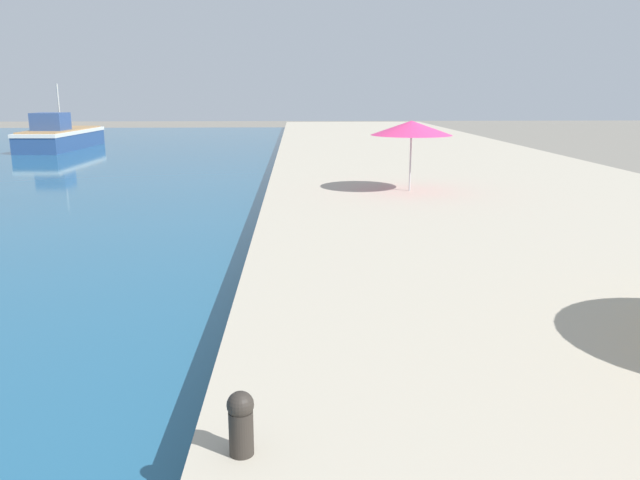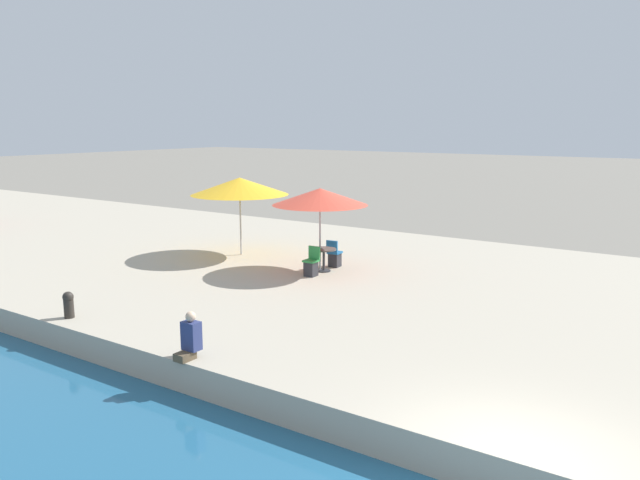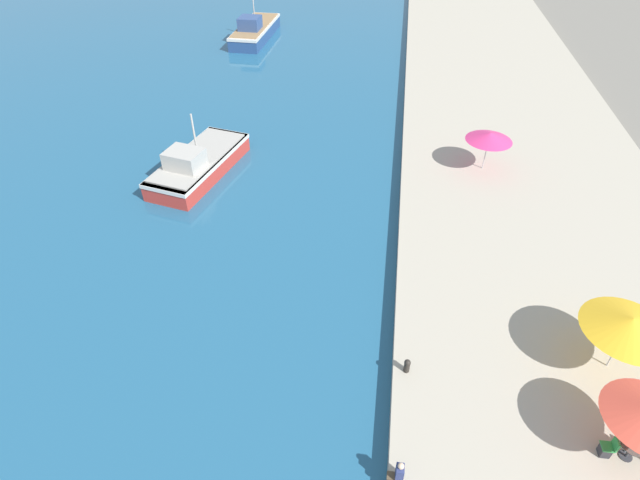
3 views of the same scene
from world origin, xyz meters
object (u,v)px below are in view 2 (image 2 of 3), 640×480
at_px(cafe_umbrella_white, 240,186).
at_px(person_at_quay, 190,338).
at_px(cafe_umbrella_pink, 320,197).
at_px(mooring_bollard, 69,304).
at_px(cafe_table, 324,255).
at_px(cafe_chair_right, 334,257).
at_px(cafe_chair_left, 311,266).

relative_size(cafe_umbrella_white, person_at_quay, 3.62).
xyz_separation_m(cafe_umbrella_pink, person_at_quay, (-7.77, -2.09, -1.97)).
bearing_deg(mooring_bollard, cafe_umbrella_white, 10.37).
distance_m(cafe_table, cafe_chair_right, 0.75).
height_order(cafe_chair_left, cafe_chair_right, same).
bearing_deg(person_at_quay, cafe_umbrella_white, 35.37).
height_order(cafe_umbrella_pink, mooring_bollard, cafe_umbrella_pink).
height_order(cafe_umbrella_pink, cafe_umbrella_white, cafe_umbrella_white).
bearing_deg(cafe_umbrella_white, cafe_chair_left, -107.07).
bearing_deg(cafe_chair_left, cafe_umbrella_white, -18.57).
relative_size(cafe_chair_right, person_at_quay, 0.95).
xyz_separation_m(cafe_umbrella_pink, mooring_bollard, (-7.54, 2.29, -2.04)).
xyz_separation_m(cafe_umbrella_white, mooring_bollard, (-8.00, -1.47, -2.13)).
height_order(cafe_table, cafe_chair_left, cafe_chair_left).
xyz_separation_m(cafe_umbrella_pink, cafe_umbrella_white, (0.46, 3.75, 0.09)).
relative_size(cafe_table, cafe_chair_right, 0.88).
distance_m(cafe_umbrella_pink, mooring_bollard, 8.14).
xyz_separation_m(cafe_chair_right, mooring_bollard, (-8.24, 2.39, 0.02)).
bearing_deg(cafe_table, person_at_quay, -166.01).
bearing_deg(cafe_chair_left, cafe_umbrella_pink, -77.97).
distance_m(cafe_umbrella_pink, cafe_table, 1.87).
xyz_separation_m(cafe_chair_left, cafe_chair_right, (1.44, 0.08, 0.00)).
bearing_deg(cafe_table, cafe_chair_right, 4.71).
bearing_deg(cafe_chair_left, person_at_quay, 103.72).
bearing_deg(person_at_quay, cafe_chair_right, 13.22).
xyz_separation_m(cafe_umbrella_pink, cafe_chair_left, (-0.75, -0.18, -2.07)).
height_order(cafe_chair_right, mooring_bollard, cafe_chair_right).
bearing_deg(cafe_chair_right, mooring_bollard, -110.88).
height_order(cafe_umbrella_pink, cafe_chair_right, cafe_umbrella_pink).
bearing_deg(cafe_table, cafe_umbrella_pink, 81.78).
bearing_deg(mooring_bollard, cafe_chair_left, -19.96).
height_order(cafe_umbrella_white, cafe_chair_left, cafe_umbrella_white).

